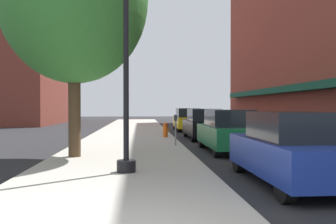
# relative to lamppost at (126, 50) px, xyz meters

# --- Properties ---
(ground_plane) EXTENTS (90.00, 90.00, 0.00)m
(ground_plane) POSITION_rel_lamppost_xyz_m (3.79, 12.82, -3.20)
(ground_plane) COLOR #232326
(sidewalk_slab) EXTENTS (4.80, 50.00, 0.12)m
(sidewalk_slab) POSITION_rel_lamppost_xyz_m (-0.21, 13.82, -3.14)
(sidewalk_slab) COLOR #A8A399
(sidewalk_slab) RESTS_ON ground
(building_far_background) EXTENTS (6.80, 18.00, 19.62)m
(building_far_background) POSITION_rel_lamppost_xyz_m (-11.22, 31.82, 6.58)
(building_far_background) COLOR brown
(building_far_background) RESTS_ON ground
(lamppost) EXTENTS (0.48, 0.48, 5.90)m
(lamppost) POSITION_rel_lamppost_xyz_m (0.00, 0.00, 0.00)
(lamppost) COLOR black
(lamppost) RESTS_ON sidewalk_slab
(fire_hydrant) EXTENTS (0.33, 0.26, 0.79)m
(fire_hydrant) POSITION_rel_lamppost_xyz_m (1.71, 10.59, -2.68)
(fire_hydrant) COLOR #E05614
(fire_hydrant) RESTS_ON sidewalk_slab
(parking_meter_near) EXTENTS (0.14, 0.09, 1.31)m
(parking_meter_near) POSITION_rel_lamppost_xyz_m (1.84, 6.19, -2.25)
(parking_meter_near) COLOR slate
(parking_meter_near) RESTS_ON sidewalk_slab
(car_blue) EXTENTS (1.80, 4.30, 1.66)m
(car_blue) POSITION_rel_lamppost_xyz_m (3.79, -1.22, -2.39)
(car_blue) COLOR black
(car_blue) RESTS_ON ground
(car_green) EXTENTS (1.80, 4.30, 1.66)m
(car_green) POSITION_rel_lamppost_xyz_m (3.79, 4.86, -2.39)
(car_green) COLOR black
(car_green) RESTS_ON ground
(car_black) EXTENTS (1.80, 4.30, 1.66)m
(car_black) POSITION_rel_lamppost_xyz_m (3.79, 10.54, -2.39)
(car_black) COLOR black
(car_black) RESTS_ON ground
(car_yellow) EXTENTS (1.80, 4.30, 1.66)m
(car_yellow) POSITION_rel_lamppost_xyz_m (3.79, 17.37, -2.39)
(car_yellow) COLOR black
(car_yellow) RESTS_ON ground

